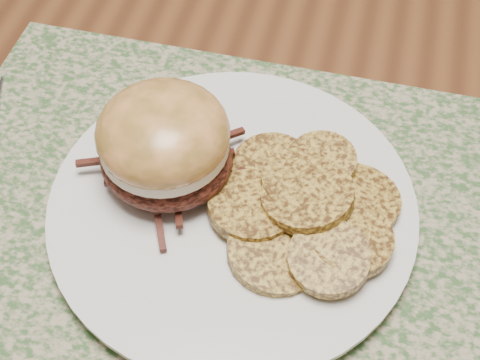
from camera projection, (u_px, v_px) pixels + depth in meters
The scene contains 5 objects.
dining_table at pixel (212, 225), 0.60m from camera, with size 1.50×0.90×0.75m.
placemat at pixel (210, 205), 0.52m from camera, with size 0.45×0.33×0.00m, color #35572C.
dinner_plate at pixel (233, 208), 0.50m from camera, with size 0.26×0.26×0.02m, color silver.
pork_sandwich at pixel (164, 143), 0.48m from camera, with size 0.11×0.11×0.08m.
roasted_potatoes at pixel (306, 207), 0.48m from camera, with size 0.16×0.15×0.04m.
Camera 1 is at (0.10, -0.31, 1.18)m, focal length 50.00 mm.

